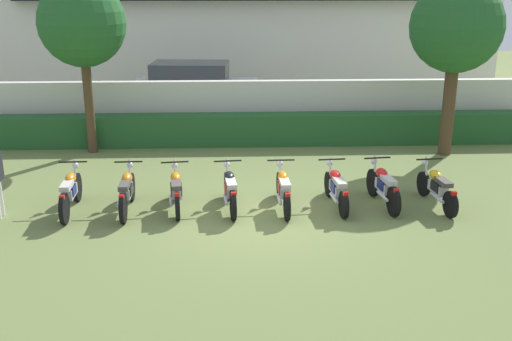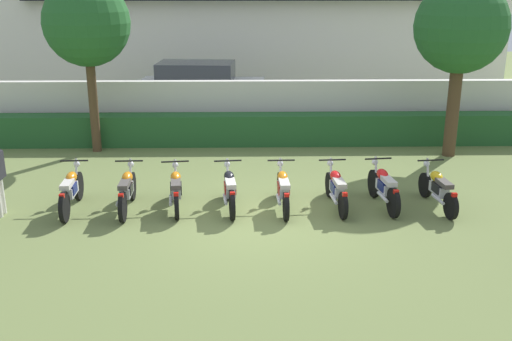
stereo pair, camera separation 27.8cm
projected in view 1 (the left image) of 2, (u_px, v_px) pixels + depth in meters
The scene contains 14 objects.
ground at pixel (258, 219), 12.32m from camera, with size 60.00×60.00×0.00m, color olive.
compound_wall at pixel (248, 110), 18.30m from camera, with size 20.71×0.30×1.81m, color silver.
hedge_row at pixel (249, 130), 17.77m from camera, with size 16.57×0.70×0.92m, color #235628.
parked_car at pixel (195, 89), 21.71m from camera, with size 4.63×2.37×1.89m.
tree_near_inspector at pixel (82, 24), 16.04m from camera, with size 2.36×2.36×4.79m.
tree_far_side at pixel (456, 28), 15.86m from camera, with size 2.47×2.47×4.78m.
motorcycle_in_row_0 at pixel (70, 191), 12.57m from camera, with size 0.60×1.96×0.98m.
motorcycle_in_row_1 at pixel (127, 191), 12.61m from camera, with size 0.60×1.93×0.97m.
motorcycle_in_row_2 at pixel (176, 190), 12.71m from camera, with size 0.60×1.78×0.95m.
motorcycle_in_row_3 at pixel (230, 189), 12.72m from camera, with size 0.60×1.84×0.97m.
motorcycle_in_row_4 at pixel (283, 189), 12.78m from camera, with size 0.60×1.93×0.95m.
motorcycle_in_row_5 at pixel (336, 187), 12.87m from camera, with size 0.60×1.90×0.94m.
motorcycle_in_row_6 at pixel (383, 186), 12.92m from camera, with size 0.60×1.88×0.97m.
motorcycle_in_row_7 at pixel (437, 187), 12.90m from camera, with size 0.60×1.89×0.94m.
Camera 1 is at (-0.53, -11.42, 4.70)m, focal length 41.87 mm.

